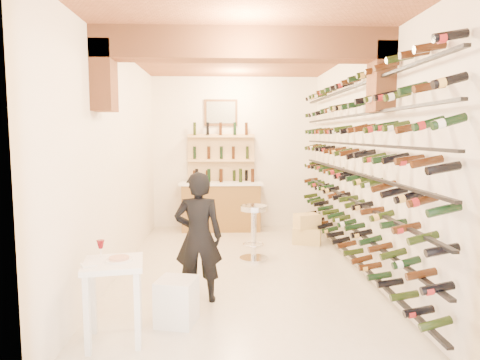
% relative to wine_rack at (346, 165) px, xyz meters
% --- Properties ---
extents(ground, '(6.00, 6.00, 0.00)m').
position_rel_wine_rack_xyz_m(ground, '(-1.53, 0.00, -1.55)').
color(ground, beige).
rests_on(ground, ground).
extents(room_shell, '(3.52, 6.02, 3.21)m').
position_rel_wine_rack_xyz_m(room_shell, '(-1.53, -0.26, 0.70)').
color(room_shell, white).
rests_on(room_shell, ground).
extents(wine_rack, '(0.32, 5.70, 2.56)m').
position_rel_wine_rack_xyz_m(wine_rack, '(0.00, 0.00, 0.00)').
color(wine_rack, black).
rests_on(wine_rack, ground).
extents(back_counter, '(1.70, 0.62, 1.29)m').
position_rel_wine_rack_xyz_m(back_counter, '(-1.83, 2.65, -1.02)').
color(back_counter, olive).
rests_on(back_counter, ground).
extents(back_shelving, '(1.40, 0.31, 2.73)m').
position_rel_wine_rack_xyz_m(back_shelving, '(-1.83, 2.89, -0.38)').
color(back_shelving, '#D7B379').
rests_on(back_shelving, ground).
extents(tasting_table, '(0.63, 0.63, 0.96)m').
position_rel_wine_rack_xyz_m(tasting_table, '(-2.83, -2.11, -0.90)').
color(tasting_table, white).
rests_on(tasting_table, ground).
extents(white_stool, '(0.46, 0.46, 0.48)m').
position_rel_wine_rack_xyz_m(white_stool, '(-2.27, -1.75, -1.31)').
color(white_stool, white).
rests_on(white_stool, ground).
extents(person, '(0.57, 0.38, 1.55)m').
position_rel_wine_rack_xyz_m(person, '(-2.08, -1.14, -0.77)').
color(person, black).
rests_on(person, ground).
extents(chrome_barstool, '(0.45, 0.45, 0.87)m').
position_rel_wine_rack_xyz_m(chrome_barstool, '(-1.31, 0.51, -1.04)').
color(chrome_barstool, silver).
rests_on(chrome_barstool, ground).
extents(crate_lower, '(0.57, 0.47, 0.30)m').
position_rel_wine_rack_xyz_m(crate_lower, '(-0.26, 1.48, -1.40)').
color(crate_lower, '#DFC57A').
rests_on(crate_lower, ground).
extents(crate_upper, '(0.50, 0.41, 0.25)m').
position_rel_wine_rack_xyz_m(crate_upper, '(-0.26, 1.48, -1.13)').
color(crate_upper, '#DFC57A').
rests_on(crate_upper, crate_lower).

